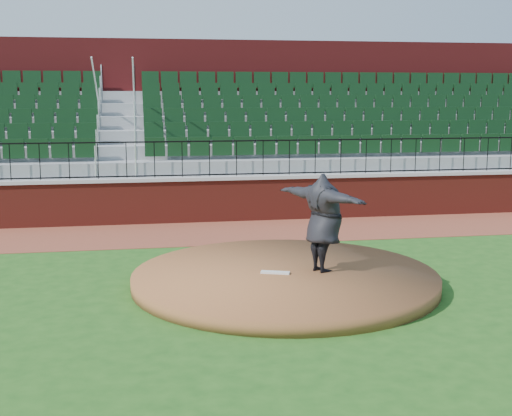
{
  "coord_description": "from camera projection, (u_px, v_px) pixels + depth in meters",
  "views": [
    {
      "loc": [
        -2.36,
        -12.16,
        3.66
      ],
      "look_at": [
        0.0,
        1.5,
        1.3
      ],
      "focal_mm": 47.76,
      "sensor_mm": 36.0,
      "label": 1
    }
  ],
  "objects": [
    {
      "name": "concourse_wall",
      "position": [
        204.0,
        118.0,
        24.53
      ],
      "size": [
        34.0,
        0.5,
        5.5
      ],
      "primitive_type": "cube",
      "color": "maroon",
      "rests_on": "ground"
    },
    {
      "name": "seating_stands",
      "position": [
        212.0,
        135.0,
        21.88
      ],
      "size": [
        34.0,
        5.1,
        4.6
      ],
      "primitive_type": null,
      "color": "gray",
      "rests_on": "ground"
    },
    {
      "name": "field_wall",
      "position": [
        223.0,
        200.0,
        19.52
      ],
      "size": [
        34.0,
        0.35,
        1.2
      ],
      "primitive_type": "cube",
      "color": "maroon",
      "rests_on": "ground"
    },
    {
      "name": "pitching_rubber",
      "position": [
        275.0,
        272.0,
        12.98
      ],
      "size": [
        0.56,
        0.31,
        0.04
      ],
      "primitive_type": "cube",
      "rotation": [
        0.0,
        0.0,
        -0.34
      ],
      "color": "silver",
      "rests_on": "pitchers_mound"
    },
    {
      "name": "pitcher",
      "position": [
        323.0,
        223.0,
        12.99
      ],
      "size": [
        1.63,
        2.37,
        1.9
      ],
      "primitive_type": "imported",
      "rotation": [
        0.0,
        0.0,
        2.04
      ],
      "color": "black",
      "rests_on": "pitchers_mound"
    },
    {
      "name": "pitchers_mound",
      "position": [
        285.0,
        278.0,
        13.09
      ],
      "size": [
        5.86,
        5.86,
        0.25
      ],
      "primitive_type": "cylinder",
      "color": "brown",
      "rests_on": "ground"
    },
    {
      "name": "ground",
      "position": [
        270.0,
        289.0,
        12.82
      ],
      "size": [
        90.0,
        90.0,
        0.0
      ],
      "primitive_type": "plane",
      "color": "#1F4C15",
      "rests_on": "ground"
    },
    {
      "name": "wall_cap",
      "position": [
        223.0,
        178.0,
        19.41
      ],
      "size": [
        34.0,
        0.45,
        0.1
      ],
      "primitive_type": "cube",
      "color": "#B7B7B7",
      "rests_on": "field_wall"
    },
    {
      "name": "wall_railing",
      "position": [
        223.0,
        159.0,
        19.32
      ],
      "size": [
        34.0,
        0.05,
        1.0
      ],
      "primitive_type": null,
      "color": "black",
      "rests_on": "wall_cap"
    },
    {
      "name": "warning_track",
      "position": [
        231.0,
        232.0,
        18.07
      ],
      "size": [
        34.0,
        3.2,
        0.01
      ],
      "primitive_type": "cube",
      "color": "brown",
      "rests_on": "ground"
    }
  ]
}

